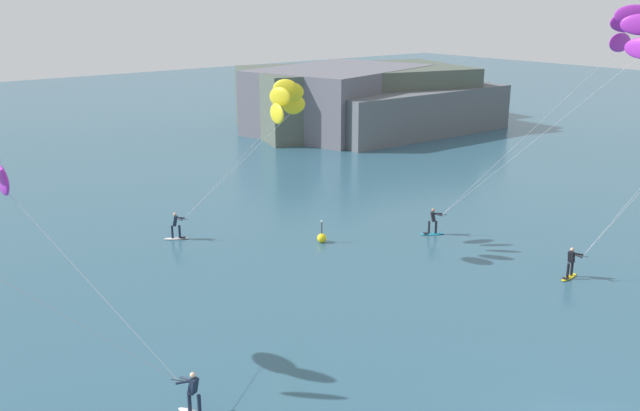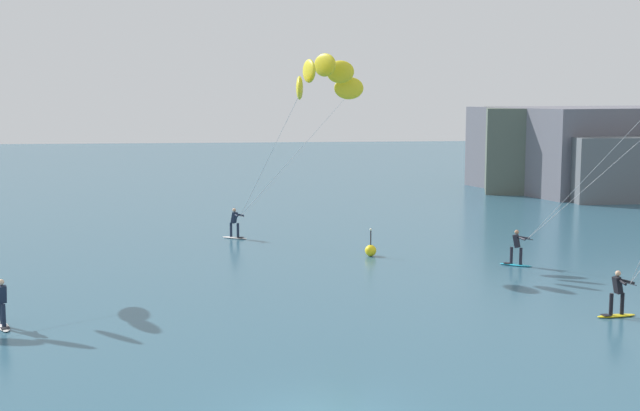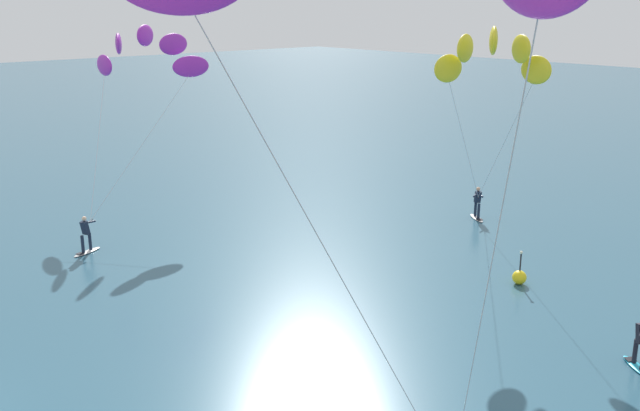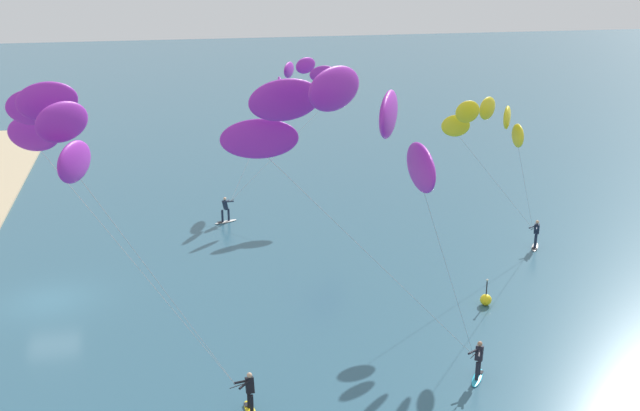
# 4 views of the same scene
# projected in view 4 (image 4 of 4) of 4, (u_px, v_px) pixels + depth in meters

# --- Properties ---
(ground_plane) EXTENTS (240.00, 240.00, 0.00)m
(ground_plane) POSITION_uv_depth(u_px,v_px,m) (50.00, 301.00, 37.57)
(ground_plane) COLOR #2D566B
(kitesurfer_nearshore) EXTENTS (10.48, 10.92, 13.70)m
(kitesurfer_nearshore) POSITION_uv_depth(u_px,v_px,m) (342.00, 135.00, 19.30)
(kitesurfer_nearshore) COLOR #23ADD1
(kitesurfer_nearshore) RESTS_ON ground
(kitesurfer_mid_water) EXTENTS (5.78, 7.54, 12.92)m
(kitesurfer_mid_water) POSITION_uv_depth(u_px,v_px,m) (61.00, 139.00, 21.77)
(kitesurfer_mid_water) COLOR yellow
(kitesurfer_mid_water) RESTS_ON ground
(kitesurfer_far_out) EXTENTS (8.53, 9.62, 9.58)m
(kitesurfer_far_out) POSITION_uv_depth(u_px,v_px,m) (303.00, 82.00, 51.93)
(kitesurfer_far_out) COLOR white
(kitesurfer_far_out) RESTS_ON ground
(kitesurfer_downwind) EXTENTS (7.08, 7.89, 9.81)m
(kitesurfer_downwind) POSITION_uv_depth(u_px,v_px,m) (489.00, 127.00, 36.91)
(kitesurfer_downwind) COLOR white
(kitesurfer_downwind) RESTS_ON ground
(marker_buoy) EXTENTS (0.56, 0.56, 1.38)m
(marker_buoy) POSITION_uv_depth(u_px,v_px,m) (486.00, 299.00, 37.05)
(marker_buoy) COLOR yellow
(marker_buoy) RESTS_ON ground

